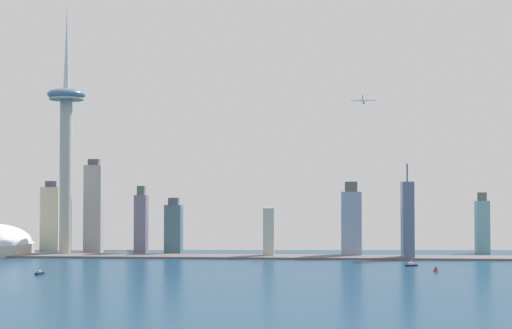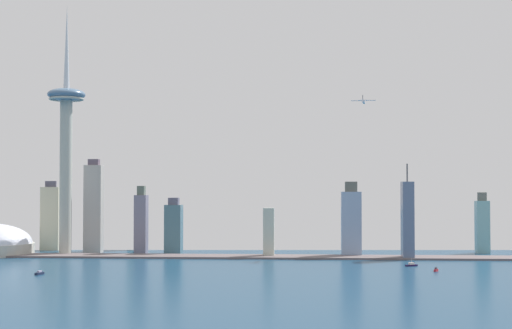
# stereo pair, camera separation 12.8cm
# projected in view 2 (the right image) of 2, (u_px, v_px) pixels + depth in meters

# --- Properties ---
(waterfront_pier) EXTENTS (723.28, 45.40, 2.15)m
(waterfront_pier) POSITION_uv_depth(u_px,v_px,m) (264.00, 257.00, 889.94)
(waterfront_pier) COLOR #665A5B
(waterfront_pier) RESTS_ON ground
(observation_tower) EXTENTS (45.59, 45.59, 304.14)m
(observation_tower) POSITION_uv_depth(u_px,v_px,m) (66.00, 131.00, 931.58)
(observation_tower) COLOR #ADAFA3
(observation_tower) RESTS_ON ground
(skyscraper_0) EXTENTS (24.15, 24.25, 89.87)m
(skyscraper_0) POSITION_uv_depth(u_px,v_px,m) (52.00, 217.00, 1003.67)
(skyscraper_0) COLOR beige
(skyscraper_0) RESTS_ON ground
(skyscraper_1) EXTENTS (16.05, 14.88, 75.34)m
(skyscraper_1) POSITION_uv_depth(u_px,v_px,m) (482.00, 225.00, 951.88)
(skyscraper_1) COLOR #75AAAE
(skyscraper_1) RESTS_ON ground
(skyscraper_2) EXTENTS (25.92, 15.99, 122.72)m
(skyscraper_2) POSITION_uv_depth(u_px,v_px,m) (138.00, 203.00, 1017.34)
(skyscraper_2) COLOR beige
(skyscraper_2) RESTS_ON ground
(skyscraper_3) EXTENTS (12.76, 12.15, 57.25)m
(skyscraper_3) POSITION_uv_depth(u_px,v_px,m) (269.00, 232.00, 899.66)
(skyscraper_3) COLOR beige
(skyscraper_3) RESTS_ON ground
(skyscraper_4) EXTENTS (14.65, 17.29, 83.34)m
(skyscraper_4) POSITION_uv_depth(u_px,v_px,m) (141.00, 222.00, 946.90)
(skyscraper_4) COLOR slate
(skyscraper_4) RESTS_ON ground
(skyscraper_5) EXTENTS (23.43, 16.44, 88.20)m
(skyscraper_5) POSITION_uv_depth(u_px,v_px,m) (351.00, 222.00, 907.11)
(skyscraper_5) COLOR #889FC0
(skyscraper_5) RESTS_ON ground
(skyscraper_6) EXTENTS (20.10, 22.06, 68.85)m
(skyscraper_6) POSITION_uv_depth(u_px,v_px,m) (174.00, 228.00, 942.27)
(skyscraper_6) COLOR #446975
(skyscraper_6) RESTS_ON ground
(skyscraper_7) EXTENTS (21.87, 15.25, 116.81)m
(skyscraper_7) POSITION_uv_depth(u_px,v_px,m) (94.00, 208.00, 958.77)
(skyscraper_7) COLOR #ABA49D
(skyscraper_7) RESTS_ON ground
(skyscraper_8) EXTENTS (12.87, 22.77, 108.36)m
(skyscraper_8) POSITION_uv_depth(u_px,v_px,m) (407.00, 220.00, 873.60)
(skyscraper_8) COLOR slate
(skyscraper_8) RESTS_ON ground
(boat_0) EXTENTS (13.43, 9.83, 8.46)m
(boat_0) POSITION_uv_depth(u_px,v_px,m) (411.00, 265.00, 790.90)
(boat_0) COLOR #1F1339
(boat_0) RESTS_ON ground
(boat_1) EXTENTS (5.53, 8.27, 3.89)m
(boat_1) POSITION_uv_depth(u_px,v_px,m) (436.00, 270.00, 741.22)
(boat_1) COLOR #AA212A
(boat_1) RESTS_ON ground
(boat_2) EXTENTS (5.52, 11.91, 3.74)m
(boat_2) POSITION_uv_depth(u_px,v_px,m) (39.00, 273.00, 712.00)
(boat_2) COLOR #171F37
(boat_2) RESTS_ON ground
(airplane) EXTENTS (30.24, 29.29, 8.09)m
(airplane) POSITION_uv_depth(u_px,v_px,m) (363.00, 101.00, 936.90)
(airplane) COLOR silver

